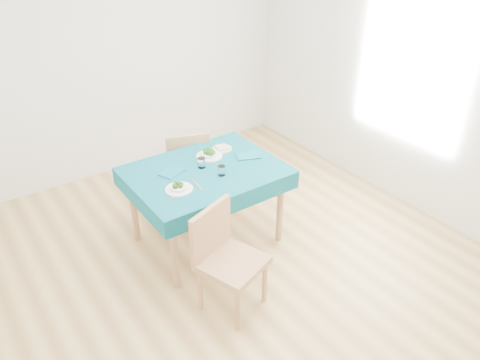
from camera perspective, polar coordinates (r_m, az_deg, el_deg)
room_shell at (r=3.49m, az=0.00°, el=7.05°), size 4.02×4.52×2.73m
table at (r=4.25m, az=-4.08°, el=-3.20°), size 1.30×0.99×0.76m
chair_near at (r=3.47m, az=-0.95°, el=-8.60°), size 0.57×0.60×1.09m
chair_far at (r=4.79m, az=-6.66°, el=2.86°), size 0.55×0.57×1.06m
bowl_near at (r=3.78m, az=-7.46°, el=-0.75°), size 0.22×0.22×0.07m
bowl_far at (r=4.25m, az=-3.77°, el=3.31°), size 0.24×0.24×0.07m
fork_near at (r=3.77m, az=-8.26°, el=-1.49°), size 0.10×0.19×0.00m
knife_near at (r=3.84m, az=-5.21°, el=-0.57°), size 0.04×0.22×0.00m
fork_far at (r=4.18m, az=-3.45°, el=2.29°), size 0.05×0.17×0.00m
knife_far at (r=4.34m, az=1.13°, el=3.46°), size 0.04×0.23×0.00m
napkin_near at (r=4.04m, az=-8.29°, el=0.94°), size 0.24×0.21×0.01m
napkin_far at (r=4.26m, az=1.00°, el=2.99°), size 0.26×0.22×0.01m
tumbler_center at (r=4.08m, az=-4.72°, el=2.10°), size 0.07×0.07×0.09m
tumbler_side at (r=3.95m, az=-2.27°, el=1.16°), size 0.07×0.07×0.09m
side_plate at (r=4.40m, az=-2.19°, el=3.85°), size 0.18×0.18×0.01m
bread_slice at (r=4.39m, az=-2.20°, el=4.00°), size 0.13×0.13×0.02m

